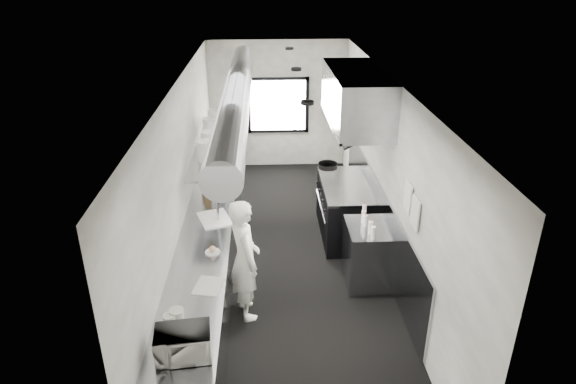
{
  "coord_description": "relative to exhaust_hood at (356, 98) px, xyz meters",
  "views": [
    {
      "loc": [
        -0.32,
        -6.81,
        4.3
      ],
      "look_at": [
        0.01,
        -0.2,
        1.24
      ],
      "focal_mm": 31.31,
      "sensor_mm": 36.0,
      "label": 1
    }
  ],
  "objects": [
    {
      "name": "range",
      "position": [
        -0.06,
        0.0,
        -1.92
      ],
      "size": [
        0.88,
        1.6,
        0.94
      ],
      "color": "black",
      "rests_on": "floor"
    },
    {
      "name": "wall_front",
      "position": [
        -1.1,
        -4.7,
        -0.99
      ],
      "size": [
        3.0,
        0.02,
        2.8
      ],
      "primitive_type": "cube",
      "color": "silver",
      "rests_on": "floor"
    },
    {
      "name": "exhaust_hood",
      "position": [
        0.0,
        0.0,
        0.0
      ],
      "size": [
        0.81,
        2.2,
        0.88
      ],
      "color": "gray",
      "rests_on": "ceiling"
    },
    {
      "name": "squeeze_bottle_c",
      "position": [
        -0.03,
        -1.38,
        -1.4
      ],
      "size": [
        0.06,
        0.06,
        0.18
      ],
      "primitive_type": "cylinder",
      "rotation": [
        0.0,
        0.0,
        -0.06
      ],
      "color": "silver",
      "rests_on": "bottle_station"
    },
    {
      "name": "squeeze_bottle_e",
      "position": [
        0.02,
        -1.06,
        -1.4
      ],
      "size": [
        0.08,
        0.08,
        0.18
      ],
      "primitive_type": "cylinder",
      "rotation": [
        0.0,
        0.0,
        -0.29
      ],
      "color": "silver",
      "rests_on": "bottle_station"
    },
    {
      "name": "newspaper",
      "position": [
        -2.09,
        -2.7,
        -1.49
      ],
      "size": [
        0.37,
        0.42,
        0.01
      ],
      "primitive_type": "cube",
      "rotation": [
        0.0,
        0.0,
        -0.2
      ],
      "color": "silver",
      "rests_on": "prep_counter"
    },
    {
      "name": "ceiling",
      "position": [
        -1.1,
        -0.7,
        0.41
      ],
      "size": [
        3.0,
        8.0,
        0.01
      ],
      "primitive_type": "cube",
      "color": "silver",
      "rests_on": "wall_back"
    },
    {
      "name": "wall_back",
      "position": [
        -1.1,
        3.3,
        -0.99
      ],
      "size": [
        3.0,
        0.02,
        2.8
      ],
      "primitive_type": "cube",
      "color": "silver",
      "rests_on": "floor"
    },
    {
      "name": "small_plate",
      "position": [
        -2.1,
        -1.97,
        -1.48
      ],
      "size": [
        0.25,
        0.25,
        0.02
      ],
      "primitive_type": "cylinder",
      "rotation": [
        0.0,
        0.0,
        0.37
      ],
      "color": "white",
      "rests_on": "prep_counter"
    },
    {
      "name": "wall_cladding",
      "position": [
        0.38,
        -0.4,
        -1.84
      ],
      "size": [
        0.03,
        5.5,
        1.1
      ],
      "primitive_type": "cube",
      "color": "gray",
      "rests_on": "wall_right"
    },
    {
      "name": "line_cook",
      "position": [
        -1.7,
        -2.04,
        -1.56
      ],
      "size": [
        0.56,
        0.7,
        1.66
      ],
      "primitive_type": "imported",
      "rotation": [
        0.0,
        0.0,
        1.87
      ],
      "color": "white",
      "rests_on": "floor"
    },
    {
      "name": "cutting_board",
      "position": [
        -2.16,
        -1.05,
        -1.48
      ],
      "size": [
        0.57,
        0.66,
        0.02
      ],
      "primitive_type": "cube",
      "rotation": [
        0.0,
        0.0,
        0.34
      ],
      "color": "silver",
      "rests_on": "prep_counter"
    },
    {
      "name": "pastry",
      "position": [
        -2.1,
        -1.97,
        -1.43
      ],
      "size": [
        0.08,
        0.08,
        0.08
      ],
      "primitive_type": "sphere",
      "color": "tan",
      "rests_on": "small_plate"
    },
    {
      "name": "prep_counter",
      "position": [
        -2.25,
        -1.2,
        -1.94
      ],
      "size": [
        0.7,
        6.0,
        0.9
      ],
      "primitive_type": "cube",
      "color": "gray",
      "rests_on": "floor"
    },
    {
      "name": "plate_stack_d",
      "position": [
        -2.29,
        1.12,
        -0.64
      ],
      "size": [
        0.28,
        0.28,
        0.35
      ],
      "primitive_type": "cylinder",
      "rotation": [
        0.0,
        0.0,
        0.27
      ],
      "color": "white",
      "rests_on": "pass_shelf"
    },
    {
      "name": "plate_stack_a",
      "position": [
        -2.29,
        -0.42,
        -0.67
      ],
      "size": [
        0.33,
        0.33,
        0.31
      ],
      "primitive_type": "cylinder",
      "rotation": [
        0.0,
        0.0,
        0.28
      ],
      "color": "white",
      "rests_on": "pass_shelf"
    },
    {
      "name": "microwave",
      "position": [
        -2.21,
        -3.8,
        -1.35
      ],
      "size": [
        0.51,
        0.41,
        0.29
      ],
      "primitive_type": "imported",
      "rotation": [
        0.0,
        0.0,
        0.11
      ],
      "color": "silver",
      "rests_on": "prep_counter"
    },
    {
      "name": "wall_left",
      "position": [
        -2.6,
        -0.7,
        -0.99
      ],
      "size": [
        0.02,
        8.0,
        2.8
      ],
      "primitive_type": "cube",
      "color": "silver",
      "rests_on": "floor"
    },
    {
      "name": "floor",
      "position": [
        -1.1,
        -0.7,
        -2.39
      ],
      "size": [
        3.0,
        8.0,
        0.01
      ],
      "primitive_type": "cube",
      "color": "black",
      "rests_on": "ground"
    },
    {
      "name": "plate_stack_c",
      "position": [
        -2.31,
        0.61,
        -0.65
      ],
      "size": [
        0.32,
        0.32,
        0.35
      ],
      "primitive_type": "cylinder",
      "rotation": [
        0.0,
        0.0,
        -0.36
      ],
      "color": "white",
      "rests_on": "pass_shelf"
    },
    {
      "name": "wall_right",
      "position": [
        0.4,
        -0.7,
        -0.99
      ],
      "size": [
        0.02,
        8.0,
        2.8
      ],
      "primitive_type": "cube",
      "color": "silver",
      "rests_on": "floor"
    },
    {
      "name": "squeeze_bottle_d",
      "position": [
        -0.03,
        -1.26,
        -1.4
      ],
      "size": [
        0.07,
        0.07,
        0.19
      ],
      "primitive_type": "cylinder",
      "rotation": [
        0.0,
        0.0,
        -0.18
      ],
      "color": "silver",
      "rests_on": "bottle_station"
    },
    {
      "name": "far_work_table",
      "position": [
        -2.25,
        2.5,
        -1.94
      ],
      "size": [
        0.7,
        1.2,
        0.9
      ],
      "primitive_type": "cube",
      "color": "gray",
      "rests_on": "floor"
    },
    {
      "name": "notice_sheet_b",
      "position": [
        0.37,
        -2.25,
        -0.84
      ],
      "size": [
        0.02,
        0.28,
        0.38
      ],
      "primitive_type": "cube",
      "color": "silver",
      "rests_on": "wall_right"
    },
    {
      "name": "deli_tub_b",
      "position": [
        -2.36,
        -3.26,
        -1.43
      ],
      "size": [
        0.2,
        0.2,
        0.11
      ],
      "primitive_type": "cylinder",
      "rotation": [
        0.0,
        0.0,
        0.32
      ],
      "color": "#ABB2A4",
      "rests_on": "prep_counter"
    },
    {
      "name": "service_window",
      "position": [
        -1.1,
        3.26,
        -0.99
      ],
      "size": [
        1.36,
        0.05,
        1.25
      ],
      "color": "white",
      "rests_on": "wall_back"
    },
    {
      "name": "bottle_station",
      "position": [
        0.05,
        -1.4,
        -1.94
      ],
      "size": [
        0.65,
        0.8,
        0.9
      ],
      "primitive_type": "cube",
      "color": "gray",
      "rests_on": "floor"
    },
    {
      "name": "notice_sheet_a",
      "position": [
        0.37,
        -1.9,
        -0.79
      ],
      "size": [
        0.02,
        0.28,
        0.38
      ],
      "primitive_type": "cube",
      "color": "silver",
      "rests_on": "wall_right"
    },
    {
      "name": "pass_shelf",
      "position": [
        -2.29,
        0.3,
        -0.86
      ],
      "size": [
        0.45,
        3.0,
        0.68
      ],
      "color": "gray",
      "rests_on": "prep_counter"
    },
    {
      "name": "squeeze_bottle_b",
      "position": [
        0.01,
        -1.58,
        -1.4
      ],
      "size": [
        0.08,
        0.08,
        0.19
      ],
      "primitive_type": "cylinder",
      "rotation": [
        0.0,
        0.0,
        -0.28
      ],
      "color": "silver",
      "rests_on": "bottle_station"
    },
    {
      "name": "plate_stack_b",
      "position": [
        -2.28,
        0.01,
        -0.66
      ],
      "size": [
        0.31,
        0.31,
        0.31
      ],
      "primitive_type": "cylinder",
      "rotation": [
        0.0,
        0.0,
        0.32
      ],
      "color": "white",
      "rests_on": "pass_shelf"
    },
    {
      "name": "squeeze_bottle_a",
      "position": [
        0.02,
        -1.72,
        -1.4
      ],
      "size": [
        0.08,
        0.08,
        0.18
      ],
      "primitive_type": "cylinder",
      "rotation": [
        0.0,
        0.0,
        0.41
      ],
      "color": "silver",
      "rests_on": "bottle_station"
    },
    {
      "name": "deli_tub_a",
      "position": [
        -2.43,
        -3.32,
        -1.44
      ],
      "size": [
        0.17,
        0.17,
        0.1
      ],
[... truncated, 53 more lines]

